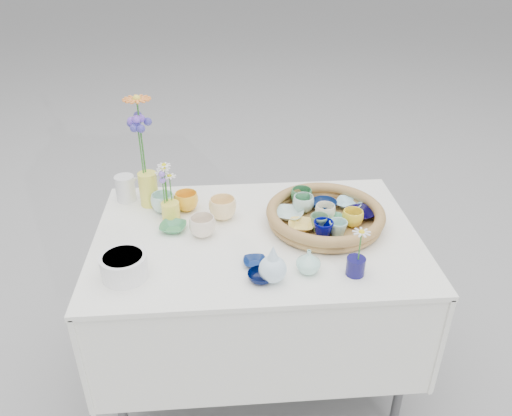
{
  "coord_description": "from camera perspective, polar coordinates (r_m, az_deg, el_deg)",
  "views": [
    {
      "loc": [
        -0.13,
        -1.64,
        1.83
      ],
      "look_at": [
        0.0,
        0.02,
        0.87
      ],
      "focal_mm": 35.0,
      "sensor_mm": 36.0,
      "label": 1
    }
  ],
  "objects": [
    {
      "name": "white_pitcher",
      "position": [
        2.24,
        -14.7,
        2.19
      ],
      "size": [
        0.12,
        0.09,
        0.11
      ],
      "primitive_type": null,
      "rotation": [
        0.0,
        0.0,
        0.03
      ],
      "color": "silver",
      "rests_on": "display_table"
    },
    {
      "name": "bud_vase_paleblue",
      "position": [
        1.67,
        1.94,
        -6.31
      ],
      "size": [
        0.12,
        0.12,
        0.15
      ],
      "primitive_type": null,
      "rotation": [
        0.0,
        0.0,
        -0.35
      ],
      "color": "silver",
      "rests_on": "display_table"
    },
    {
      "name": "tray_ceramic_3",
      "position": [
        1.98,
        8.21,
        -1.65
      ],
      "size": [
        0.15,
        0.15,
        0.03
      ],
      "primitive_type": "imported",
      "rotation": [
        0.0,
        0.0,
        -0.15
      ],
      "color": "#45986E",
      "rests_on": "wicker_tray"
    },
    {
      "name": "tall_vase_yellow",
      "position": [
        2.17,
        -12.18,
        2.13
      ],
      "size": [
        0.1,
        0.1,
        0.15
      ],
      "primitive_type": "cylinder",
      "rotation": [
        0.0,
        0.0,
        0.25
      ],
      "color": "#E1DA47",
      "rests_on": "display_table"
    },
    {
      "name": "loose_ceramic_3",
      "position": [
        1.94,
        -6.14,
        -2.09
      ],
      "size": [
        0.12,
        0.12,
        0.08
      ],
      "primitive_type": "imported",
      "rotation": [
        0.0,
        0.0,
        0.19
      ],
      "color": "beige",
      "rests_on": "display_table"
    },
    {
      "name": "hydrangea",
      "position": [
        2.1,
        -13.05,
        6.51
      ],
      "size": [
        0.11,
        0.11,
        0.29
      ],
      "primitive_type": null,
      "rotation": [
        0.0,
        0.0,
        0.34
      ],
      "color": "#3E399E",
      "rests_on": "tall_vase_yellow"
    },
    {
      "name": "tray_ceramic_5",
      "position": [
        2.02,
        3.77,
        -0.72
      ],
      "size": [
        0.15,
        0.15,
        0.03
      ],
      "primitive_type": "imported",
      "rotation": [
        0.0,
        0.0,
        -0.36
      ],
      "color": "silver",
      "rests_on": "wicker_tray"
    },
    {
      "name": "tray_ceramic_1",
      "position": [
        2.06,
        11.82,
        -0.68
      ],
      "size": [
        0.15,
        0.15,
        0.03
      ],
      "primitive_type": "imported",
      "rotation": [
        0.0,
        0.0,
        0.36
      ],
      "color": "black",
      "rests_on": "wicker_tray"
    },
    {
      "name": "tray_ceramic_2",
      "position": [
        1.99,
        10.99,
        -1.13
      ],
      "size": [
        0.1,
        0.1,
        0.07
      ],
      "primitive_type": "imported",
      "rotation": [
        0.0,
        0.0,
        0.27
      ],
      "color": "yellow",
      "rests_on": "wicker_tray"
    },
    {
      "name": "single_daisy",
      "position": [
        1.71,
        11.79,
        -4.27
      ],
      "size": [
        0.07,
        0.07,
        0.13
      ],
      "primitive_type": null,
      "rotation": [
        0.0,
        0.0,
        0.04
      ],
      "color": "silver",
      "rests_on": "bud_vase_cobalt"
    },
    {
      "name": "loose_ceramic_6",
      "position": [
        1.71,
        0.59,
        -7.84
      ],
      "size": [
        0.11,
        0.11,
        0.03
      ],
      "primitive_type": "imported",
      "rotation": [
        0.0,
        0.0,
        0.24
      ],
      "color": "black",
      "rests_on": "display_table"
    },
    {
      "name": "loose_ceramic_2",
      "position": [
        2.0,
        -9.46,
        -2.2
      ],
      "size": [
        0.12,
        0.12,
        0.03
      ],
      "primitive_type": "imported",
      "rotation": [
        0.0,
        0.0,
        -0.17
      ],
      "color": "#3C8754",
      "rests_on": "display_table"
    },
    {
      "name": "display_table",
      "position": [
        2.46,
        0.04,
        -18.13
      ],
      "size": [
        1.26,
        0.86,
        0.77
      ],
      "primitive_type": null,
      "color": "white",
      "rests_on": "ground"
    },
    {
      "name": "loose_ceramic_1",
      "position": [
        2.04,
        -3.83,
        -0.04
      ],
      "size": [
        0.12,
        0.12,
        0.09
      ],
      "primitive_type": "imported",
      "rotation": [
        0.0,
        0.0,
        0.02
      ],
      "color": "#FFDA95",
      "rests_on": "display_table"
    },
    {
      "name": "daisy_posy",
      "position": [
        2.01,
        -10.35,
        2.71
      ],
      "size": [
        0.1,
        0.1,
        0.16
      ],
      "primitive_type": null,
      "rotation": [
        0.0,
        0.0,
        -0.32
      ],
      "color": "white",
      "rests_on": "daisy_cup"
    },
    {
      "name": "tray_ceramic_7",
      "position": [
        2.02,
        7.9,
        -0.48
      ],
      "size": [
        0.1,
        0.1,
        0.06
      ],
      "primitive_type": "imported",
      "rotation": [
        0.0,
        0.0,
        0.28
      ],
      "color": "#F0E5CF",
      "rests_on": "wicker_tray"
    },
    {
      "name": "loose_ceramic_0",
      "position": [
        2.12,
        -7.95,
        0.77
      ],
      "size": [
        0.13,
        0.13,
        0.08
      ],
      "primitive_type": "imported",
      "rotation": [
        0.0,
        0.0,
        -0.4
      ],
      "color": "yellow",
      "rests_on": "display_table"
    },
    {
      "name": "tray_ceramic_12",
      "position": [
        2.11,
        5.21,
        1.29
      ],
      "size": [
        0.11,
        0.11,
        0.07
      ],
      "primitive_type": "imported",
      "rotation": [
        0.0,
        0.0,
        -0.19
      ],
      "color": "#327445",
      "rests_on": "wicker_tray"
    },
    {
      "name": "gerbera",
      "position": [
        2.09,
        -12.98,
        7.93
      ],
      "size": [
        0.16,
        0.16,
        0.33
      ],
      "primitive_type": null,
      "rotation": [
        0.0,
        0.0,
        -0.28
      ],
      "color": "orange",
      "rests_on": "tall_vase_yellow"
    },
    {
      "name": "tray_ceramic_8",
      "position": [
        2.13,
        10.59,
        0.47
      ],
      "size": [
        0.14,
        0.14,
        0.03
      ],
      "primitive_type": "imported",
      "rotation": [
        0.0,
        0.0,
        -0.4
      ],
      "color": "#99D0E4",
      "rests_on": "wicker_tray"
    },
    {
      "name": "bud_vase_seafoam",
      "position": [
        1.74,
        6.02,
        -6.06
      ],
      "size": [
        0.09,
        0.09,
        0.09
      ],
      "primitive_type": "imported",
      "rotation": [
        0.0,
        0.0,
        0.02
      ],
      "color": "#ABE2D0",
      "rests_on": "display_table"
    },
    {
      "name": "tray_ceramic_0",
      "position": [
        2.1,
        7.79,
        0.36
      ],
      "size": [
        0.12,
        0.12,
        0.03
      ],
      "primitive_type": "imported",
      "rotation": [
        0.0,
        0.0,
        -0.18
      ],
      "color": "navy",
      "rests_on": "wicker_tray"
    },
    {
      "name": "wicker_tray",
      "position": [
        2.01,
        7.9,
        -0.91
      ],
      "size": [
        0.47,
        0.47,
        0.08
      ],
      "primitive_type": null,
      "color": "brown",
      "rests_on": "display_table"
    },
    {
      "name": "tray_ceramic_11",
      "position": [
        1.92,
        9.34,
        -2.36
      ],
      "size": [
        0.08,
        0.08,
        0.07
      ],
      "primitive_type": "imported",
      "rotation": [
        0.0,
        0.0,
        0.23
      ],
      "color": "#92C6B9",
      "rests_on": "wicker_tray"
    },
    {
      "name": "tray_ceramic_6",
      "position": [
        2.06,
        5.43,
        0.5
      ],
      "size": [
        0.09,
        0.09,
        0.07
      ],
      "primitive_type": "imported",
      "rotation": [
        0.0,
        0.0,
        -0.01
      ],
      "color": "silver",
      "rests_on": "wicker_tray"
    },
    {
      "name": "tray_ceramic_9",
      "position": [
        1.9,
        7.68,
        -2.47
      ],
      "size": [
        0.1,
        0.1,
        0.07
      ],
      "primitive_type": "imported",
      "rotation": [
        0.0,
        0.0,
        -0.33
      ],
      "color": "#000366",
      "rests_on": "wicker_tray"
    },
    {
      "name": "tray_ceramic_10",
      "position": [
        1.96,
        5.19,
        -2.01
      ],
      "size": [
        0.12,
        0.12,
        0.02
      ],
      "primitive_type": "imported",
      "rotation": [
        0.0,
        0.0,
        -0.21
      ],
      "color": "#ECC659",
      "rests_on": "wicker_tray"
    },
    {
      "name": "ground",
      "position": [
        2.46,
        0.04,
        -18.13
      ],
      "size": [
        80.0,
        80.0,
        0.0
      ],
      "primitive_type": "plane",
      "color": "gray"
    },
    {
      "name": "loose_ceramic_4",
      "position": [
        1.78,
        -0.15,
        -6.2
      ],
      "size": [
        0.08,
        0.08,
        0.02
      ],
      "primitive_type": "imported",
      "rotation": [
        0.0,
        0.0,
        0.01
      ],
      "color": "navy",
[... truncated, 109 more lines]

